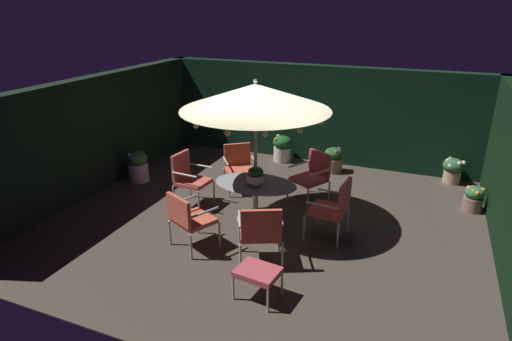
# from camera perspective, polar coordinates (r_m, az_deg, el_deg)

# --- Properties ---
(ground_plane) EXTENTS (7.98, 7.09, 0.02)m
(ground_plane) POSITION_cam_1_polar(r_m,az_deg,el_deg) (7.96, 1.73, -6.21)
(ground_plane) COLOR #433931
(hedge_backdrop_rear) EXTENTS (7.98, 0.30, 2.31)m
(hedge_backdrop_rear) POSITION_cam_1_polar(r_m,az_deg,el_deg) (10.60, 8.36, 7.43)
(hedge_backdrop_rear) COLOR black
(hedge_backdrop_rear) RESTS_ON ground_plane
(hedge_backdrop_left) EXTENTS (0.30, 7.09, 2.31)m
(hedge_backdrop_left) POSITION_cam_1_polar(r_m,az_deg,el_deg) (9.47, -20.55, 4.60)
(hedge_backdrop_left) COLOR black
(hedge_backdrop_left) RESTS_ON ground_plane
(patio_dining_table) EXTENTS (1.49, 0.99, 0.72)m
(patio_dining_table) POSITION_cam_1_polar(r_m,az_deg,el_deg) (7.63, -0.07, -2.98)
(patio_dining_table) COLOR #B9B6AB
(patio_dining_table) RESTS_ON ground_plane
(patio_umbrella) EXTENTS (2.51, 2.51, 2.53)m
(patio_umbrella) POSITION_cam_1_polar(r_m,az_deg,el_deg) (7.09, -0.07, 9.69)
(patio_umbrella) COLOR #B6B5A7
(patio_umbrella) RESTS_ON ground_plane
(centerpiece_planter) EXTENTS (0.31, 0.31, 0.37)m
(centerpiece_planter) POSITION_cam_1_polar(r_m,az_deg,el_deg) (7.36, -0.04, -0.62)
(centerpiece_planter) COLOR beige
(centerpiece_planter) RESTS_ON patio_dining_table
(patio_chair_north) EXTENTS (0.83, 0.82, 0.95)m
(patio_chair_north) POSITION_cam_1_polar(r_m,az_deg,el_deg) (8.90, -2.27, 0.83)
(patio_chair_north) COLOR #BAB1A5
(patio_chair_north) RESTS_ON ground_plane
(patio_chair_northeast) EXTENTS (0.64, 0.61, 1.03)m
(patio_chair_northeast) POSITION_cam_1_polar(r_m,az_deg,el_deg) (8.30, -8.94, -0.70)
(patio_chair_northeast) COLOR #B9B7A6
(patio_chair_northeast) RESTS_ON ground_plane
(patio_chair_east) EXTENTS (0.81, 0.79, 0.94)m
(patio_chair_east) POSITION_cam_1_polar(r_m,az_deg,el_deg) (6.83, -8.94, -6.07)
(patio_chair_east) COLOR #B6B3AC
(patio_chair_east) RESTS_ON ground_plane
(patio_chair_southeast) EXTENTS (0.81, 0.77, 0.98)m
(patio_chair_southeast) POSITION_cam_1_polar(r_m,az_deg,el_deg) (6.33, 0.63, -7.89)
(patio_chair_southeast) COLOR #B6B5A8
(patio_chair_southeast) RESTS_ON ground_plane
(patio_chair_south) EXTENTS (0.65, 0.66, 1.03)m
(patio_chair_south) POSITION_cam_1_polar(r_m,az_deg,el_deg) (7.12, 10.30, -4.60)
(patio_chair_south) COLOR #B7B1A9
(patio_chair_south) RESTS_ON ground_plane
(patio_chair_southwest) EXTENTS (0.82, 0.83, 0.95)m
(patio_chair_southwest) POSITION_cam_1_polar(r_m,az_deg,el_deg) (8.51, 7.53, -0.40)
(patio_chair_southwest) COLOR #BCB0AC
(patio_chair_southwest) RESTS_ON ground_plane
(ottoman_footrest) EXTENTS (0.60, 0.49, 0.43)m
(ottoman_footrest) POSITION_cam_1_polar(r_m,az_deg,el_deg) (5.77, 0.24, -13.44)
(ottoman_footrest) COLOR #BAB4A9
(ottoman_footrest) RESTS_ON ground_plane
(potted_plant_back_right) EXTENTS (0.43, 0.43, 0.58)m
(potted_plant_back_right) POSITION_cam_1_polar(r_m,az_deg,el_deg) (10.09, 10.16, 1.42)
(potted_plant_back_right) COLOR #8B654E
(potted_plant_back_right) RESTS_ON ground_plane
(potted_plant_right_far) EXTENTS (0.45, 0.44, 0.55)m
(potted_plant_right_far) POSITION_cam_1_polar(r_m,az_deg,el_deg) (10.23, 24.63, 0.15)
(potted_plant_right_far) COLOR tan
(potted_plant_right_far) RESTS_ON ground_plane
(potted_plant_back_center) EXTENTS (0.43, 0.43, 0.68)m
(potted_plant_back_center) POSITION_cam_1_polar(r_m,az_deg,el_deg) (9.73, -15.35, 0.58)
(potted_plant_back_center) COLOR beige
(potted_plant_back_center) RESTS_ON ground_plane
(potted_plant_right_near) EXTENTS (0.36, 0.35, 0.49)m
(potted_plant_right_near) POSITION_cam_1_polar(r_m,az_deg,el_deg) (9.04, 26.84, -3.31)
(potted_plant_right_near) COLOR #876152
(potted_plant_right_near) RESTS_ON ground_plane
(potted_plant_front_corner) EXTENTS (0.46, 0.46, 0.64)m
(potted_plant_front_corner) POSITION_cam_1_polar(r_m,az_deg,el_deg) (10.61, 3.50, 3.06)
(potted_plant_front_corner) COLOR beige
(potted_plant_front_corner) RESTS_ON ground_plane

